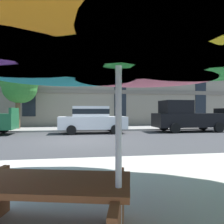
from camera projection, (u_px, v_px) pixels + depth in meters
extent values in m
plane|color=#38383A|center=(77.00, 141.00, 10.91)|extent=(120.00, 120.00, 0.00)
cube|color=gray|center=(76.00, 129.00, 17.62)|extent=(56.00, 3.60, 0.12)
cube|color=gray|center=(76.00, 68.00, 25.68)|extent=(47.64, 12.00, 12.80)
cube|color=#6B6056|center=(76.00, 91.00, 19.74)|extent=(46.69, 0.08, 0.36)
cube|color=#6B6056|center=(76.00, 55.00, 19.72)|extent=(46.69, 0.08, 0.36)
cube|color=#6B6056|center=(76.00, 18.00, 19.70)|extent=(46.69, 0.08, 0.36)
cube|color=black|center=(29.00, 48.00, 19.08)|extent=(1.10, 0.06, 11.60)
cube|color=black|center=(120.00, 52.00, 20.37)|extent=(1.10, 0.06, 11.60)
cube|color=black|center=(201.00, 56.00, 21.66)|extent=(1.10, 0.06, 11.60)
cube|color=#195933|center=(14.00, 111.00, 13.93)|extent=(0.16, 1.75, 0.36)
cylinder|color=black|center=(4.00, 128.00, 14.73)|extent=(0.68, 0.22, 0.68)
cube|color=silver|center=(93.00, 123.00, 14.73)|extent=(4.40, 1.76, 0.80)
cube|color=silver|center=(90.00, 111.00, 14.70)|extent=(2.30, 1.55, 0.68)
cube|color=black|center=(90.00, 111.00, 14.70)|extent=(2.32, 1.57, 0.32)
cylinder|color=black|center=(111.00, 127.00, 15.82)|extent=(0.60, 0.22, 0.60)
cylinder|color=black|center=(115.00, 130.00, 14.09)|extent=(0.60, 0.22, 0.60)
cylinder|color=black|center=(72.00, 128.00, 15.38)|extent=(0.60, 0.22, 0.60)
cylinder|color=black|center=(71.00, 130.00, 13.64)|extent=(0.60, 0.22, 0.60)
cube|color=black|center=(190.00, 120.00, 15.85)|extent=(5.10, 1.90, 0.96)
cube|color=black|center=(175.00, 107.00, 15.67)|extent=(1.90, 1.75, 0.90)
cube|color=black|center=(222.00, 111.00, 16.25)|extent=(0.16, 1.75, 0.36)
cylinder|color=black|center=(203.00, 126.00, 17.05)|extent=(0.68, 0.22, 0.68)
cylinder|color=black|center=(219.00, 128.00, 15.17)|extent=(0.68, 0.22, 0.68)
cylinder|color=black|center=(164.00, 126.00, 16.53)|extent=(0.68, 0.22, 0.68)
cylinder|color=black|center=(175.00, 128.00, 14.66)|extent=(0.68, 0.22, 0.68)
cylinder|color=brown|center=(18.00, 115.00, 17.18)|extent=(0.35, 0.35, 2.38)
sphere|color=#2D702D|center=(15.00, 79.00, 17.26)|extent=(2.41, 2.41, 2.41)
sphere|color=#2D702D|center=(22.00, 88.00, 17.25)|extent=(2.35, 2.35, 2.35)
sphere|color=#2D702D|center=(19.00, 87.00, 17.09)|extent=(2.40, 2.40, 2.40)
sphere|color=#2D702D|center=(20.00, 78.00, 17.18)|extent=(2.95, 2.95, 2.95)
cylinder|color=silver|center=(119.00, 139.00, 2.08)|extent=(0.06, 0.06, 2.44)
cone|color=green|center=(223.00, 42.00, 2.25)|extent=(1.88, 1.88, 0.54)
cone|color=#E5668C|center=(144.00, 61.00, 3.07)|extent=(1.88, 1.88, 0.54)
cone|color=#199EB2|center=(64.00, 58.00, 2.90)|extent=(1.88, 1.88, 0.54)
cone|color=green|center=(119.00, 32.00, 2.07)|extent=(1.80, 1.80, 0.62)
cube|color=brown|center=(42.00, 183.00, 2.30)|extent=(1.94, 1.22, 0.06)
cube|color=brown|center=(61.00, 191.00, 2.92)|extent=(1.81, 0.71, 0.05)
cube|color=brown|center=(118.00, 222.00, 2.24)|extent=(0.42, 1.38, 0.74)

